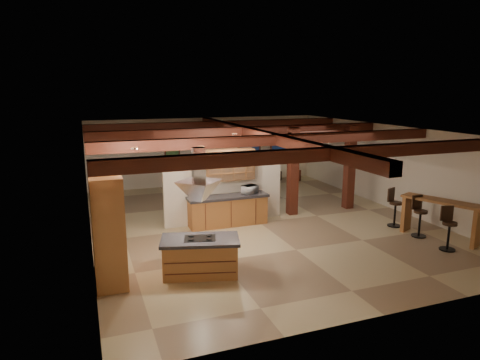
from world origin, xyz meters
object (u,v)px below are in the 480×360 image
object	(u,v)px
kitchen_island	(200,256)
sofa	(259,175)
bar_counter	(440,213)
dining_table	(219,194)

from	to	relation	value
kitchen_island	sofa	size ratio (longest dim) A/B	0.92
kitchen_island	bar_counter	xyz separation A→B (m)	(6.89, -0.03, 0.32)
kitchen_island	bar_counter	world-z (taller)	bar_counter
kitchen_island	dining_table	world-z (taller)	kitchen_island
sofa	bar_counter	world-z (taller)	bar_counter
sofa	bar_counter	distance (m)	8.78
dining_table	sofa	size ratio (longest dim) A/B	0.93
kitchen_island	dining_table	xyz separation A→B (m)	(2.27, 5.79, -0.09)
kitchen_island	bar_counter	bearing A→B (deg)	-0.28
sofa	dining_table	bearing A→B (deg)	27.30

